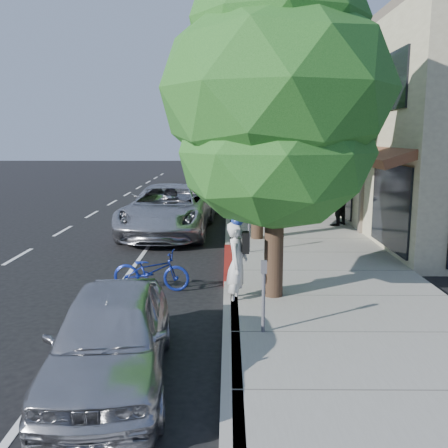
{
  "coord_description": "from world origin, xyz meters",
  "views": [
    {
      "loc": [
        -0.05,
        -12.14,
        3.47
      ],
      "look_at": [
        -0.16,
        -0.12,
        1.35
      ],
      "focal_mm": 40.0,
      "sensor_mm": 36.0,
      "label": 1
    }
  ],
  "objects_px": {
    "street_tree_5": "(240,128)",
    "pedestrian": "(336,200)",
    "street_tree_0": "(277,96)",
    "bicycle": "(151,271)",
    "street_tree_3": "(246,113)",
    "street_tree_1": "(259,94)",
    "white_pickup": "(220,178)",
    "street_tree_2": "(250,107)",
    "silver_suv": "(168,210)",
    "cyclist": "(237,264)",
    "dark_sedan": "(198,202)",
    "dark_suv_far": "(218,175)",
    "near_car_a": "(111,337)",
    "street_tree_4": "(243,120)"
  },
  "relations": [
    {
      "from": "street_tree_5",
      "to": "pedestrian",
      "type": "height_order",
      "value": "street_tree_5"
    },
    {
      "from": "street_tree_0",
      "to": "bicycle",
      "type": "distance_m",
      "value": 4.73
    },
    {
      "from": "street_tree_3",
      "to": "pedestrian",
      "type": "bearing_deg",
      "value": -71.99
    },
    {
      "from": "street_tree_1",
      "to": "white_pickup",
      "type": "relative_size",
      "value": 1.53
    },
    {
      "from": "street_tree_2",
      "to": "silver_suv",
      "type": "relative_size",
      "value": 1.19
    },
    {
      "from": "cyclist",
      "to": "street_tree_0",
      "type": "bearing_deg",
      "value": -63.12
    },
    {
      "from": "street_tree_2",
      "to": "street_tree_3",
      "type": "bearing_deg",
      "value": 90.0
    },
    {
      "from": "street_tree_5",
      "to": "white_pickup",
      "type": "bearing_deg",
      "value": -102.34
    },
    {
      "from": "street_tree_1",
      "to": "pedestrian",
      "type": "bearing_deg",
      "value": 38.47
    },
    {
      "from": "white_pickup",
      "to": "street_tree_0",
      "type": "bearing_deg",
      "value": -79.07
    },
    {
      "from": "bicycle",
      "to": "dark_sedan",
      "type": "distance_m",
      "value": 10.2
    },
    {
      "from": "dark_suv_far",
      "to": "pedestrian",
      "type": "xyz_separation_m",
      "value": [
        4.75,
        -16.26,
        0.32
      ]
    },
    {
      "from": "dark_sedan",
      "to": "dark_suv_far",
      "type": "bearing_deg",
      "value": 88.93
    },
    {
      "from": "street_tree_2",
      "to": "near_car_a",
      "type": "distance_m",
      "value": 16.23
    },
    {
      "from": "bicycle",
      "to": "street_tree_0",
      "type": "bearing_deg",
      "value": -100.88
    },
    {
      "from": "street_tree_0",
      "to": "dark_suv_far",
      "type": "distance_m",
      "value": 25.02
    },
    {
      "from": "street_tree_0",
      "to": "cyclist",
      "type": "height_order",
      "value": "street_tree_0"
    },
    {
      "from": "street_tree_4",
      "to": "dark_sedan",
      "type": "distance_m",
      "value": 13.74
    },
    {
      "from": "silver_suv",
      "to": "white_pickup",
      "type": "height_order",
      "value": "silver_suv"
    },
    {
      "from": "cyclist",
      "to": "white_pickup",
      "type": "relative_size",
      "value": 0.35
    },
    {
      "from": "street_tree_5",
      "to": "street_tree_0",
      "type": "bearing_deg",
      "value": -90.0
    },
    {
      "from": "street_tree_0",
      "to": "street_tree_3",
      "type": "distance_m",
      "value": 18.01
    },
    {
      "from": "dark_sedan",
      "to": "dark_suv_far",
      "type": "distance_m",
      "value": 13.73
    },
    {
      "from": "street_tree_4",
      "to": "bicycle",
      "type": "distance_m",
      "value": 23.69
    },
    {
      "from": "near_car_a",
      "to": "street_tree_0",
      "type": "bearing_deg",
      "value": 48.14
    },
    {
      "from": "silver_suv",
      "to": "dark_suv_far",
      "type": "distance_m",
      "value": 17.28
    },
    {
      "from": "street_tree_1",
      "to": "near_car_a",
      "type": "relative_size",
      "value": 1.93
    },
    {
      "from": "street_tree_2",
      "to": "street_tree_1",
      "type": "bearing_deg",
      "value": -90.0
    },
    {
      "from": "dark_sedan",
      "to": "bicycle",
      "type": "bearing_deg",
      "value": -91.13
    },
    {
      "from": "cyclist",
      "to": "dark_sedan",
      "type": "relative_size",
      "value": 0.42
    },
    {
      "from": "street_tree_2",
      "to": "street_tree_3",
      "type": "xyz_separation_m",
      "value": [
        -0.0,
        6.0,
        0.03
      ]
    },
    {
      "from": "bicycle",
      "to": "silver_suv",
      "type": "relative_size",
      "value": 0.28
    },
    {
      "from": "street_tree_4",
      "to": "dark_sedan",
      "type": "bearing_deg",
      "value": -99.8
    },
    {
      "from": "cyclist",
      "to": "near_car_a",
      "type": "xyz_separation_m",
      "value": [
        -1.84,
        -3.28,
        -0.2
      ]
    },
    {
      "from": "street_tree_2",
      "to": "bicycle",
      "type": "height_order",
      "value": "street_tree_2"
    },
    {
      "from": "dark_sedan",
      "to": "near_car_a",
      "type": "relative_size",
      "value": 1.05
    },
    {
      "from": "street_tree_0",
      "to": "bicycle",
      "type": "bearing_deg",
      "value": 163.27
    },
    {
      "from": "street_tree_0",
      "to": "pedestrian",
      "type": "relative_size",
      "value": 3.72
    },
    {
      "from": "street_tree_5",
      "to": "silver_suv",
      "type": "height_order",
      "value": "street_tree_5"
    },
    {
      "from": "street_tree_5",
      "to": "pedestrian",
      "type": "xyz_separation_m",
      "value": [
        3.1,
        -21.54,
        -3.05
      ]
    },
    {
      "from": "street_tree_0",
      "to": "street_tree_4",
      "type": "xyz_separation_m",
      "value": [
        0.0,
        24.0,
        0.26
      ]
    },
    {
      "from": "street_tree_3",
      "to": "street_tree_4",
      "type": "distance_m",
      "value": 6.0
    },
    {
      "from": "street_tree_0",
      "to": "silver_suv",
      "type": "distance_m",
      "value": 8.79
    },
    {
      "from": "near_car_a",
      "to": "dark_suv_far",
      "type": "bearing_deg",
      "value": 82.91
    },
    {
      "from": "silver_suv",
      "to": "dark_sedan",
      "type": "height_order",
      "value": "silver_suv"
    },
    {
      "from": "street_tree_5",
      "to": "street_tree_4",
      "type": "bearing_deg",
      "value": -90.0
    },
    {
      "from": "street_tree_1",
      "to": "cyclist",
      "type": "relative_size",
      "value": 4.36
    },
    {
      "from": "near_car_a",
      "to": "bicycle",
      "type": "bearing_deg",
      "value": 86.05
    },
    {
      "from": "pedestrian",
      "to": "near_car_a",
      "type": "bearing_deg",
      "value": 20.45
    },
    {
      "from": "near_car_a",
      "to": "pedestrian",
      "type": "xyz_separation_m",
      "value": [
        5.71,
        11.96,
        0.42
      ]
    }
  ]
}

